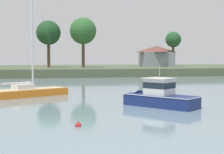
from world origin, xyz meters
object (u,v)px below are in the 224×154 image
sailboat_orange (27,94)px  cruiser_navy (154,100)px  mooring_buoy_red (78,125)px  mooring_buoy_white (28,83)px

sailboat_orange → cruiser_navy: (10.41, -8.90, 0.25)m
mooring_buoy_red → mooring_buoy_white: bearing=97.2°
mooring_buoy_red → cruiser_navy: bearing=44.8°
sailboat_orange → cruiser_navy: size_ratio=1.95×
sailboat_orange → cruiser_navy: bearing=-40.5°
cruiser_navy → mooring_buoy_red: bearing=-135.2°
cruiser_navy → mooring_buoy_white: 28.96m
mooring_buoy_red → mooring_buoy_white: size_ratio=0.73×
cruiser_navy → mooring_buoy_red: cruiser_navy is taller
mooring_buoy_white → cruiser_navy: bearing=-67.4°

